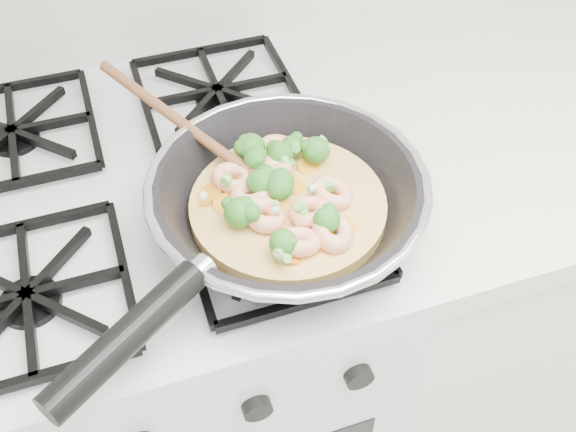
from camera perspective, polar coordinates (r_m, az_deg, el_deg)
name	(u,v)px	position (r m, az deg, el deg)	size (l,w,h in m)	color
stove	(178,358)	(1.27, -9.33, -11.82)	(0.60, 0.60, 0.92)	silver
counter_right	(554,253)	(1.51, 21.62, -2.93)	(1.00, 0.60, 0.90)	white
skillet	(284,200)	(0.80, -0.37, 1.40)	(0.47, 0.49, 0.10)	black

